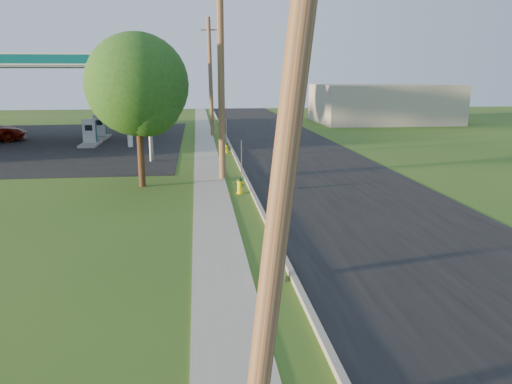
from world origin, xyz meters
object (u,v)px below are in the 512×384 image
price_pylon (147,67)px  tree_verge (139,89)px  fuel_pump_se (100,130)px  hydrant_mid (240,185)px  utility_pole_far (210,77)px  hydrant_near (272,266)px  tree_lot (139,78)px  fuel_pump_ne (90,135)px  hydrant_far (226,148)px  utility_pole_mid (221,75)px  utility_pole_near (293,88)px

price_pylon → tree_verge: 6.98m
fuel_pump_se → hydrant_mid: 22.38m
utility_pole_far → hydrant_near: (0.56, -30.69, -4.41)m
tree_lot → hydrant_near: size_ratio=9.05×
fuel_pump_ne → hydrant_far: fuel_pump_ne is taller
fuel_pump_ne → tree_lot: size_ratio=0.44×
tree_lot → price_pylon: bearing=-82.3°
fuel_pump_se → price_pylon: bearing=-66.5°
utility_pole_far → hydrant_far: (0.67, -9.83, -4.46)m
tree_verge → tree_lot: 24.82m
utility_pole_mid → hydrant_mid: utility_pole_mid is taller
utility_pole_near → hydrant_far: bearing=88.5°
utility_pole_far → tree_lot: 8.21m
utility_pole_far → hydrant_near: size_ratio=11.74×
fuel_pump_se → tree_verge: 19.48m
hydrant_mid → tree_lot: bearing=104.5°
utility_pole_mid → fuel_pump_se: bearing=117.6°
price_pylon → tree_verge: (0.26, -6.90, -1.05)m
utility_pole_mid → tree_lot: 24.12m
utility_pole_mid → tree_lot: bearing=105.1°
utility_pole_near → utility_pole_far: (-0.00, 36.00, 0.00)m
tree_verge → hydrant_far: size_ratio=9.64×
fuel_pump_ne → price_pylon: 10.17m
hydrant_far → fuel_pump_se: bearing=137.3°
tree_verge → hydrant_mid: 6.12m
fuel_pump_ne → tree_verge: bearing=-69.9°
utility_pole_far → hydrant_mid: 21.75m
utility_pole_far → fuel_pump_ne: (-8.90, -5.00, -4.08)m
hydrant_mid → hydrant_far: 11.45m
fuel_pump_se → tree_lot: (2.61, 6.28, 3.99)m
utility_pole_near → tree_verge: bearing=102.4°
utility_pole_near → fuel_pump_ne: (-8.90, 31.00, -4.08)m
fuel_pump_ne → hydrant_mid: fuel_pump_ne is taller
fuel_pump_se → hydrant_mid: fuel_pump_se is taller
utility_pole_near → fuel_pump_ne: utility_pole_near is taller
utility_pole_far → price_pylon: 13.11m
utility_pole_mid → fuel_pump_ne: size_ratio=3.06×
tree_verge → hydrant_mid: bearing=-24.1°
utility_pole_near → utility_pole_far: utility_pole_far is taller
utility_pole_near → hydrant_mid: bearing=87.8°
fuel_pump_ne → hydrant_far: 10.73m
tree_lot → hydrant_near: (6.85, -35.97, -4.32)m
price_pylon → hydrant_mid: price_pylon is taller
fuel_pump_ne → hydrant_near: 27.38m
hydrant_near → hydrant_mid: size_ratio=1.12×
utility_pole_near → utility_pole_mid: size_ratio=0.97×
utility_pole_near → utility_pole_mid: 18.00m
utility_pole_mid → price_pylon: size_ratio=1.43×
utility_pole_far → fuel_pump_ne: bearing=-150.7°
fuel_pump_se → utility_pole_far: bearing=6.4°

